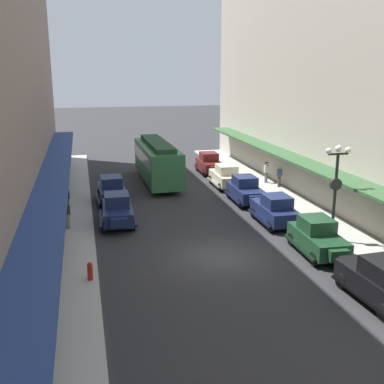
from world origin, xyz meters
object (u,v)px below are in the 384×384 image
at_px(pedestrian_3, 279,176).
at_px(pedestrian_2, 67,198).
at_px(parked_car_2, 112,190).
at_px(parked_car_7, 275,209).
at_px(fire_hydrant, 90,271).
at_px(parked_car_1, 209,163).
at_px(lamp_post_with_clock, 335,189).
at_px(parked_car_5, 226,176).
at_px(parked_car_0, 318,236).
at_px(pedestrian_1, 266,172).
at_px(streetcar, 157,160).
at_px(parked_car_4, 117,209).
at_px(pedestrian_0, 67,214).
at_px(parked_car_6, 381,280).
at_px(parked_car_3, 246,189).

bearing_deg(pedestrian_3, pedestrian_2, -169.91).
bearing_deg(pedestrian_3, parked_car_2, -175.49).
distance_m(parked_car_7, fire_hydrant, 12.35).
bearing_deg(parked_car_1, lamp_post_with_clock, -84.65).
bearing_deg(lamp_post_with_clock, parked_car_5, 98.20).
relative_size(parked_car_0, fire_hydrant, 5.26).
xyz_separation_m(parked_car_1, pedestrian_1, (3.34, -5.20, 0.07)).
relative_size(streetcar, pedestrian_3, 5.87).
relative_size(parked_car_4, fire_hydrant, 5.25).
relative_size(pedestrian_1, pedestrian_2, 1.00).
bearing_deg(pedestrian_0, pedestrian_2, 91.37).
distance_m(parked_car_2, pedestrian_3, 13.07).
bearing_deg(parked_car_4, lamp_post_with_clock, -27.99).
bearing_deg(parked_car_6, fire_hydrant, 158.60).
relative_size(lamp_post_with_clock, pedestrian_3, 3.15).
distance_m(parked_car_3, parked_car_5, 4.49).
height_order(parked_car_2, streetcar, streetcar).
distance_m(parked_car_1, pedestrian_1, 6.18).
bearing_deg(parked_car_0, parked_car_7, 92.58).
relative_size(fire_hydrant, pedestrian_0, 0.49).
bearing_deg(parked_car_4, streetcar, 67.70).
distance_m(parked_car_2, parked_car_3, 9.35).
xyz_separation_m(parked_car_0, parked_car_1, (-0.21, 19.60, 0.00)).
bearing_deg(pedestrian_2, pedestrian_0, -88.63).
bearing_deg(parked_car_3, fire_hydrant, -136.21).
distance_m(parked_car_5, lamp_post_with_clock, 13.30).
height_order(parked_car_3, fire_hydrant, parked_car_3).
bearing_deg(streetcar, parked_car_1, 26.89).
bearing_deg(parked_car_6, pedestrian_3, 78.68).
height_order(parked_car_4, streetcar, streetcar).
distance_m(parked_car_3, parked_car_4, 9.51).
xyz_separation_m(parked_car_2, streetcar, (4.07, 5.15, 0.96)).
distance_m(parked_car_7, pedestrian_3, 8.88).
xyz_separation_m(parked_car_0, fire_hydrant, (-11.24, -0.72, -0.38)).
xyz_separation_m(pedestrian_0, pedestrian_3, (15.94, 6.37, -0.02)).
relative_size(parked_car_2, fire_hydrant, 5.25).
bearing_deg(lamp_post_with_clock, streetcar, 113.55).
height_order(parked_car_1, pedestrian_0, parked_car_1).
xyz_separation_m(parked_car_0, pedestrian_0, (-12.33, 6.49, 0.07)).
distance_m(parked_car_0, pedestrian_1, 14.73).
xyz_separation_m(parked_car_3, parked_car_4, (-9.12, -2.70, 0.00)).
height_order(parked_car_4, pedestrian_0, parked_car_4).
height_order(parked_car_3, pedestrian_2, parked_car_3).
distance_m(parked_car_1, parked_car_4, 15.58).
bearing_deg(lamp_post_with_clock, parked_car_4, 152.01).
height_order(parked_car_5, fire_hydrant, parked_car_5).
distance_m(pedestrian_2, pedestrian_3, 16.27).
bearing_deg(parked_car_3, parked_car_7, -88.92).
xyz_separation_m(parked_car_7, pedestrian_0, (-12.12, 1.64, 0.07)).
relative_size(parked_car_0, pedestrian_3, 2.63).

